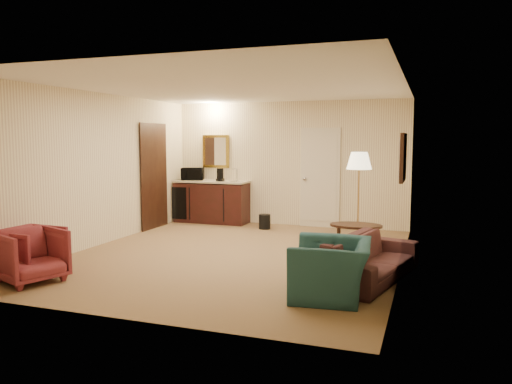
% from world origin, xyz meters
% --- Properties ---
extents(ground, '(6.00, 6.00, 0.00)m').
position_xyz_m(ground, '(0.00, 0.00, 0.00)').
color(ground, olive).
rests_on(ground, ground).
extents(room_walls, '(5.02, 6.01, 2.61)m').
position_xyz_m(room_walls, '(-0.10, 0.77, 1.72)').
color(room_walls, '#F6E8B8').
rests_on(room_walls, ground).
extents(wetbar_cabinet, '(1.64, 0.58, 0.92)m').
position_xyz_m(wetbar_cabinet, '(-1.65, 2.72, 0.46)').
color(wetbar_cabinet, '#361211').
rests_on(wetbar_cabinet, ground).
extents(sofa, '(1.00, 1.98, 0.74)m').
position_xyz_m(sofa, '(2.15, -0.70, 0.37)').
color(sofa, black).
rests_on(sofa, ground).
extents(teal_armchair, '(0.75, 1.06, 0.88)m').
position_xyz_m(teal_armchair, '(1.81, -1.58, 0.44)').
color(teal_armchair, '#1C4146').
rests_on(teal_armchair, ground).
extents(rose_chair_near, '(0.69, 0.73, 0.71)m').
position_xyz_m(rose_chair_near, '(-2.15, -2.00, 0.36)').
color(rose_chair_near, maroon).
rests_on(rose_chair_near, ground).
extents(rose_chair_far, '(0.89, 0.92, 0.75)m').
position_xyz_m(rose_chair_far, '(-1.90, -2.25, 0.37)').
color(rose_chair_far, maroon).
rests_on(rose_chair_far, ground).
extents(coffee_table, '(0.88, 0.64, 0.47)m').
position_xyz_m(coffee_table, '(1.76, 0.72, 0.24)').
color(coffee_table, black).
rests_on(coffee_table, ground).
extents(floor_lamp, '(0.44, 0.44, 1.61)m').
position_xyz_m(floor_lamp, '(1.70, 1.41, 0.80)').
color(floor_lamp, '#B6883C').
rests_on(floor_lamp, ground).
extents(waste_bin, '(0.31, 0.31, 0.30)m').
position_xyz_m(waste_bin, '(-0.30, 2.34, 0.15)').
color(waste_bin, black).
rests_on(waste_bin, ground).
extents(microwave, '(0.54, 0.41, 0.33)m').
position_xyz_m(microwave, '(-2.11, 2.72, 1.08)').
color(microwave, black).
rests_on(microwave, wetbar_cabinet).
extents(coffee_maker, '(0.19, 0.19, 0.28)m').
position_xyz_m(coffee_maker, '(-1.41, 2.65, 1.06)').
color(coffee_maker, black).
rests_on(coffee_maker, wetbar_cabinet).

